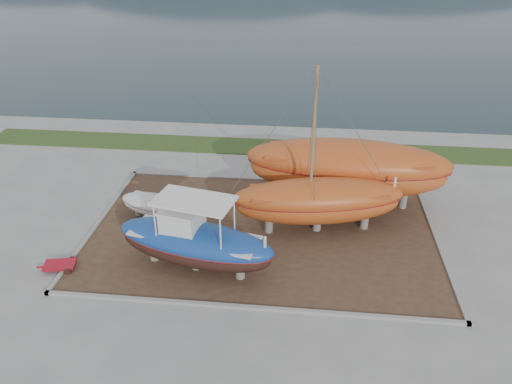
# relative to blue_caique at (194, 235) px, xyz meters

# --- Properties ---
(ground) EXTENTS (140.00, 140.00, 0.00)m
(ground) POSITION_rel_blue_caique_xyz_m (2.86, -0.45, -1.93)
(ground) COLOR gray
(ground) RESTS_ON ground
(dirt_patch) EXTENTS (18.00, 12.00, 0.06)m
(dirt_patch) POSITION_rel_blue_caique_xyz_m (2.86, 3.55, -1.90)
(dirt_patch) COLOR #422D1E
(dirt_patch) RESTS_ON ground
(curb_frame) EXTENTS (18.60, 12.60, 0.15)m
(curb_frame) POSITION_rel_blue_caique_xyz_m (2.86, 3.55, -1.85)
(curb_frame) COLOR gray
(curb_frame) RESTS_ON ground
(grass_strip) EXTENTS (44.00, 3.00, 0.08)m
(grass_strip) POSITION_rel_blue_caique_xyz_m (2.86, 15.05, -1.89)
(grass_strip) COLOR #284219
(grass_strip) RESTS_ON ground
(sea) EXTENTS (260.00, 100.00, 0.04)m
(sea) POSITION_rel_blue_caique_xyz_m (2.86, 69.55, -1.93)
(sea) COLOR #1A2E34
(sea) RESTS_ON ground
(blue_caique) EXTENTS (8.10, 4.04, 3.74)m
(blue_caique) POSITION_rel_blue_caique_xyz_m (0.00, 0.00, 0.00)
(blue_caique) COLOR navy
(blue_caique) RESTS_ON dirt_patch
(white_dinghy) EXTENTS (4.67, 2.73, 1.32)m
(white_dinghy) POSITION_rel_blue_caique_xyz_m (-3.09, 4.28, -1.21)
(white_dinghy) COLOR silver
(white_dinghy) RESTS_ON dirt_patch
(orange_sailboat) EXTENTS (9.32, 4.22, 8.86)m
(orange_sailboat) POSITION_rel_blue_caique_xyz_m (5.72, 4.05, 2.56)
(orange_sailboat) COLOR #A9471A
(orange_sailboat) RESTS_ON dirt_patch
(orange_bare_hull) EXTENTS (11.77, 4.05, 3.81)m
(orange_bare_hull) POSITION_rel_blue_caique_xyz_m (7.32, 7.14, 0.03)
(orange_bare_hull) COLOR #A9471A
(orange_bare_hull) RESTS_ON dirt_patch
(red_trailer) EXTENTS (2.35, 1.51, 0.31)m
(red_trailer) POSITION_rel_blue_caique_xyz_m (-6.49, -0.71, -1.78)
(red_trailer) COLOR #AD1321
(red_trailer) RESTS_ON ground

